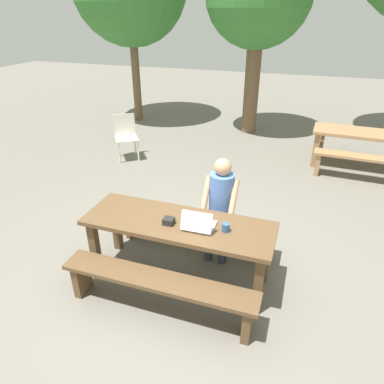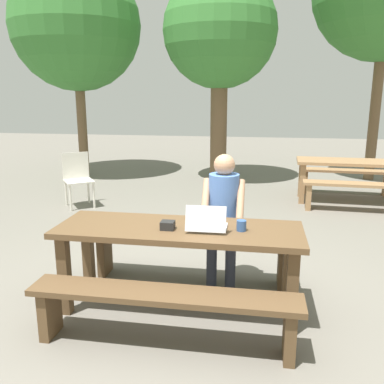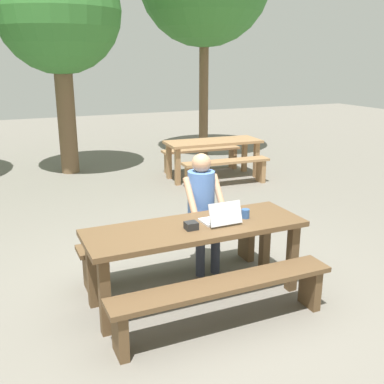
# 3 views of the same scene
# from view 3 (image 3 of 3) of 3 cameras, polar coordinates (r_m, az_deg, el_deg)

# --- Properties ---
(ground_plane) EXTENTS (30.00, 30.00, 0.00)m
(ground_plane) POSITION_cam_3_polar(r_m,az_deg,el_deg) (4.56, 0.45, -13.10)
(ground_plane) COLOR slate
(picnic_table_front) EXTENTS (2.09, 0.70, 0.75)m
(picnic_table_front) POSITION_cam_3_polar(r_m,az_deg,el_deg) (4.28, 0.47, -5.67)
(picnic_table_front) COLOR brown
(picnic_table_front) RESTS_ON ground
(bench_near) EXTENTS (2.02, 0.30, 0.44)m
(bench_near) POSITION_cam_3_polar(r_m,az_deg,el_deg) (3.94, 4.07, -12.58)
(bench_near) COLOR brown
(bench_near) RESTS_ON ground
(bench_far) EXTENTS (2.02, 0.30, 0.44)m
(bench_far) POSITION_cam_3_polar(r_m,az_deg,el_deg) (4.89, -2.39, -6.50)
(bench_far) COLOR brown
(bench_far) RESTS_ON ground
(laptop) EXTENTS (0.33, 0.29, 0.23)m
(laptop) POSITION_cam_3_polar(r_m,az_deg,el_deg) (4.29, 3.68, -3.23)
(laptop) COLOR silver
(laptop) RESTS_ON picnic_table_front
(small_pouch) EXTENTS (0.11, 0.10, 0.07)m
(small_pouch) POSITION_cam_3_polar(r_m,az_deg,el_deg) (4.13, -0.10, -4.27)
(small_pouch) COLOR black
(small_pouch) RESTS_ON picnic_table_front
(coffee_mug) EXTENTS (0.08, 0.08, 0.09)m
(coffee_mug) POSITION_cam_3_polar(r_m,az_deg,el_deg) (4.45, 6.75, -2.72)
(coffee_mug) COLOR #335693
(coffee_mug) RESTS_ON picnic_table_front
(person_seated) EXTENTS (0.40, 0.40, 1.30)m
(person_seated) POSITION_cam_3_polar(r_m,az_deg,el_deg) (4.84, 1.33, -1.55)
(person_seated) COLOR #333847
(person_seated) RESTS_ON ground
(picnic_table_mid) EXTENTS (1.86, 0.80, 0.74)m
(picnic_table_mid) POSITION_cam_3_polar(r_m,az_deg,el_deg) (8.75, 2.67, 5.73)
(picnic_table_mid) COLOR #9E754C
(picnic_table_mid) RESTS_ON ground
(bench_mid_south) EXTENTS (1.66, 0.38, 0.47)m
(bench_mid_south) POSITION_cam_3_polar(r_m,az_deg,el_deg) (8.26, 4.33, 3.17)
(bench_mid_south) COLOR #9E754C
(bench_mid_south) RESTS_ON ground
(bench_mid_north) EXTENTS (1.66, 0.38, 0.47)m
(bench_mid_north) POSITION_cam_3_polar(r_m,az_deg,el_deg) (9.34, 1.16, 4.77)
(bench_mid_north) COLOR #9E754C
(bench_mid_north) RESTS_ON ground
(tree_rear) EXTENTS (2.35, 2.35, 4.28)m
(tree_rear) POSITION_cam_3_polar(r_m,az_deg,el_deg) (9.41, -16.50, 20.86)
(tree_rear) COLOR brown
(tree_rear) RESTS_ON ground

